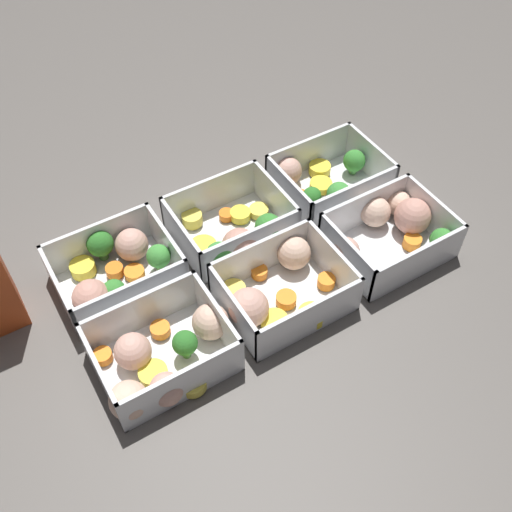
{
  "coord_description": "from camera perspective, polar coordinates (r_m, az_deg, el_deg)",
  "views": [
    {
      "loc": [
        -0.27,
        -0.44,
        0.63
      ],
      "look_at": [
        0.0,
        0.0,
        0.02
      ],
      "focal_mm": 42.0,
      "sensor_mm": 36.0,
      "label": 1
    }
  ],
  "objects": [
    {
      "name": "container_far_right",
      "position": [
        0.91,
        6.48,
        7.24
      ],
      "size": [
        0.15,
        0.14,
        0.06
      ],
      "color": "white",
      "rests_on": "ground_plane"
    },
    {
      "name": "container_near_center",
      "position": [
        0.77,
        2.0,
        -3.21
      ],
      "size": [
        0.16,
        0.14,
        0.06
      ],
      "color": "white",
      "rests_on": "ground_plane"
    },
    {
      "name": "container_near_left",
      "position": [
        0.72,
        -8.91,
        -9.51
      ],
      "size": [
        0.19,
        0.14,
        0.06
      ],
      "color": "white",
      "rests_on": "ground_plane"
    },
    {
      "name": "container_far_center",
      "position": [
        0.83,
        -2.08,
        2.28
      ],
      "size": [
        0.15,
        0.15,
        0.06
      ],
      "color": "white",
      "rests_on": "ground_plane"
    },
    {
      "name": "container_far_left",
      "position": [
        0.8,
        -13.31,
        -1.31
      ],
      "size": [
        0.16,
        0.13,
        0.06
      ],
      "color": "white",
      "rests_on": "ground_plane"
    },
    {
      "name": "ground_plane",
      "position": [
        0.82,
        -0.0,
        -0.98
      ],
      "size": [
        4.0,
        4.0,
        0.0
      ],
      "primitive_type": "plane",
      "color": "#56514C"
    },
    {
      "name": "container_near_right",
      "position": [
        0.85,
        12.84,
        2.56
      ],
      "size": [
        0.17,
        0.14,
        0.06
      ],
      "color": "white",
      "rests_on": "ground_plane"
    }
  ]
}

